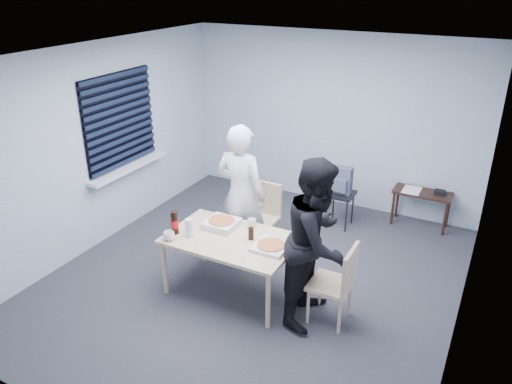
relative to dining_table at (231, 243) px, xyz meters
The scene contains 19 objects.
room 2.36m from the dining_table, 160.57° to the left, with size 5.00×5.00×5.00m.
dining_table is the anchor object (origin of this frame).
chair_far 1.06m from the dining_table, 97.63° to the left, with size 0.42×0.42×0.89m.
chair_right 1.25m from the dining_table, ahead, with size 0.42×0.42×0.89m.
person_white 0.75m from the dining_table, 110.49° to the left, with size 0.65×0.42×1.77m, color silver.
person_black 1.01m from the dining_table, ahead, with size 0.86×0.47×1.77m, color black.
side_table 3.06m from the dining_table, 58.94° to the left, with size 0.79×0.35×0.53m.
stool 2.17m from the dining_table, 75.07° to the left, with size 0.37×0.37×0.51m.
backpack 2.15m from the dining_table, 74.99° to the left, with size 0.27×0.20×0.38m.
pizza_box_a 0.31m from the dining_table, 142.35° to the left, with size 0.35×0.35×0.09m.
pizza_box_b 0.49m from the dining_table, ahead, with size 0.35×0.35×0.05m.
mug_a 0.68m from the dining_table, 149.02° to the right, with size 0.12×0.12×0.10m, color white.
mug_b 0.37m from the dining_table, 78.05° to the left, with size 0.10×0.10×0.09m, color white.
cola_glass 0.25m from the dining_table, 21.20° to the left, with size 0.06×0.06×0.14m, color black.
soda_bottle 0.66m from the dining_table, 162.20° to the right, with size 0.08×0.08×0.27m.
plastic_cups 0.49m from the dining_table, 158.43° to the right, with size 0.09×0.09×0.20m, color silver.
rubber_band 0.44m from the dining_table, 45.02° to the right, with size 0.05×0.05×0.00m, color red.
papers 2.96m from the dining_table, 61.23° to the left, with size 0.24×0.32×0.01m, color white.
black_box 3.19m from the dining_table, 55.73° to the left, with size 0.14×0.10×0.06m, color black.
Camera 1 is at (2.35, -4.44, 3.39)m, focal length 35.00 mm.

